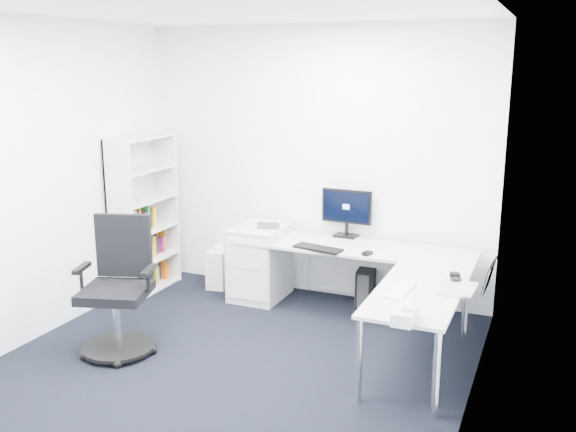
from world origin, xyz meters
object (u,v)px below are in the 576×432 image
at_px(task_chair, 115,288).
at_px(l_desk, 344,289).
at_px(monitor, 346,213).
at_px(bookshelf, 144,215).
at_px(laptop, 459,274).

bearing_deg(task_chair, l_desk, 24.00).
bearing_deg(monitor, bookshelf, -162.80).
height_order(task_chair, monitor, monitor).
bearing_deg(task_chair, monitor, 38.44).
xyz_separation_m(l_desk, task_chair, (-1.51, -1.31, 0.23)).
distance_m(l_desk, monitor, 0.85).
xyz_separation_m(l_desk, monitor, (-0.18, 0.61, 0.57)).
bearing_deg(l_desk, task_chair, -139.03).
xyz_separation_m(task_chair, monitor, (1.32, 1.92, 0.34)).
distance_m(bookshelf, task_chair, 1.54).
height_order(l_desk, laptop, laptop).
bearing_deg(l_desk, bookshelf, 178.68).
bearing_deg(bookshelf, task_chair, -63.82).
relative_size(l_desk, bookshelf, 1.38).
bearing_deg(laptop, monitor, 139.83).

